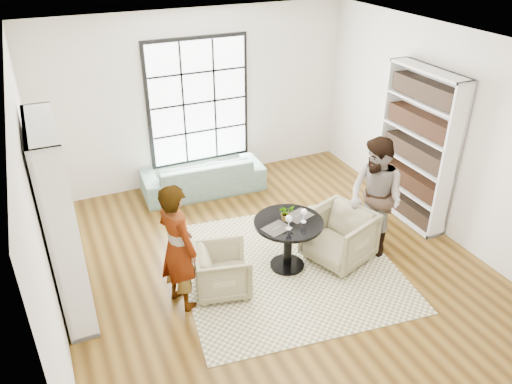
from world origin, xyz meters
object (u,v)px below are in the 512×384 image
armchair_right (339,236)px  armchair_left (223,271)px  pedestal_table (288,234)px  wine_glass_right (304,213)px  person_left (178,247)px  sofa (203,175)px  wine_glass_left (289,219)px  person_right (376,198)px  flower_centerpiece (286,213)px

armchair_right → armchair_left: bearing=-110.6°
armchair_left → armchair_right: size_ratio=0.83×
pedestal_table → wine_glass_right: (0.17, -0.09, 0.34)m
person_left → wine_glass_right: 1.71m
person_left → wine_glass_right: size_ratio=8.39×
sofa → wine_glass_left: (0.25, -2.72, 0.58)m
sofa → armchair_right: (1.06, -2.68, 0.07)m
sofa → person_right: size_ratio=1.21×
pedestal_table → person_left: (-1.54, -0.10, 0.30)m
armchair_left → wine_glass_left: bearing=-80.7°
armchair_right → wine_glass_right: bearing=-113.1°
armchair_left → wine_glass_right: (1.16, 0.01, 0.57)m
armchair_left → person_right: (2.27, -0.02, 0.55)m
sofa → flower_centerpiece: size_ratio=9.44×
pedestal_table → person_right: person_right is taller
sofa → armchair_left: (-0.65, -2.66, 0.01)m
person_right → wine_glass_left: person_right is taller
pedestal_table → armchair_right: (0.73, -0.13, -0.16)m
armchair_right → person_left: 2.31m
armchair_right → wine_glass_right: wine_glass_right is taller
person_right → wine_glass_left: (-1.37, -0.03, 0.02)m
armchair_left → wine_glass_right: size_ratio=3.47×
sofa → flower_centerpiece: bearing=100.4°
person_right → wine_glass_left: bearing=-99.5°
sofa → wine_glass_right: size_ratio=10.51×
sofa → wine_glass_left: wine_glass_left is taller
wine_glass_left → wine_glass_right: bearing=14.5°
armchair_right → wine_glass_left: wine_glass_left is taller
sofa → wine_glass_right: bearing=103.9°
armchair_left → sofa: bearing=-0.8°
person_left → armchair_left: bearing=-109.9°
pedestal_table → armchair_left: 1.02m
pedestal_table → wine_glass_left: bearing=-118.4°
armchair_right → person_left: bearing=-110.4°
pedestal_table → flower_centerpiece: size_ratio=4.18×
wine_glass_left → armchair_right: bearing=2.3°
wine_glass_right → pedestal_table: bearing=150.7°
wine_glass_right → flower_centerpiece: size_ratio=0.90×
pedestal_table → sofa: size_ratio=0.44×
armchair_left → person_left: bearing=103.0°
person_left → sofa: bearing=-44.2°
armchair_left → wine_glass_left: size_ratio=3.38×
wine_glass_right → armchair_right: bearing=-3.4°
person_left → wine_glass_left: person_left is taller
flower_centerpiece → wine_glass_left: bearing=-108.7°
armchair_left → armchair_right: 1.72m
wine_glass_left → sofa: bearing=95.2°
pedestal_table → armchair_left: pedestal_table is taller
person_left → flower_centerpiece: (1.52, 0.15, 0.02)m
person_right → flower_centerpiece: size_ratio=7.80×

